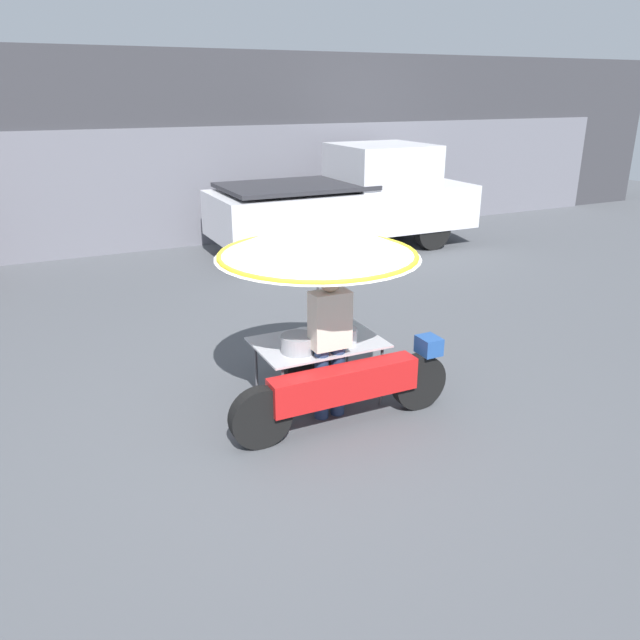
{
  "coord_description": "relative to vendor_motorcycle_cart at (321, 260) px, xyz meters",
  "views": [
    {
      "loc": [
        -2.29,
        -5.07,
        3.09
      ],
      "look_at": [
        0.26,
        0.21,
        0.92
      ],
      "focal_mm": 35.0,
      "sensor_mm": 36.0,
      "label": 1
    }
  ],
  "objects": [
    {
      "name": "pickup_truck",
      "position": [
        3.53,
        5.9,
        -0.55
      ],
      "size": [
        5.38,
        1.96,
        2.07
      ],
      "color": "black",
      "rests_on": "ground"
    },
    {
      "name": "vendor_person",
      "position": [
        -0.04,
        -0.29,
        -0.7
      ],
      "size": [
        0.38,
        0.22,
        1.51
      ],
      "color": "navy",
      "rests_on": "ground"
    },
    {
      "name": "vendor_motorcycle_cart",
      "position": [
        0.0,
        0.0,
        0.0
      ],
      "size": [
        2.31,
        2.01,
        1.96
      ],
      "color": "black",
      "rests_on": "ground"
    },
    {
      "name": "ground_plane",
      "position": [
        -0.26,
        -0.2,
        -1.54
      ],
      "size": [
        36.0,
        36.0,
        0.0
      ],
      "primitive_type": "plane",
      "color": "#4C4F54"
    },
    {
      "name": "shopfront_building",
      "position": [
        -0.26,
        8.52,
        0.37
      ],
      "size": [
        28.0,
        2.06,
        3.86
      ],
      "color": "#38383D",
      "rests_on": "ground"
    }
  ]
}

